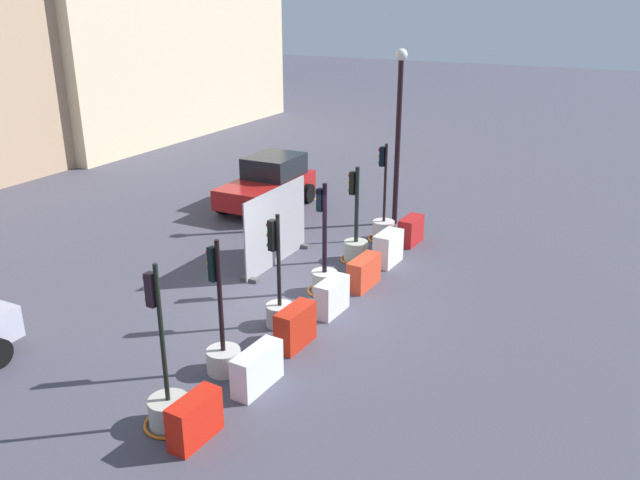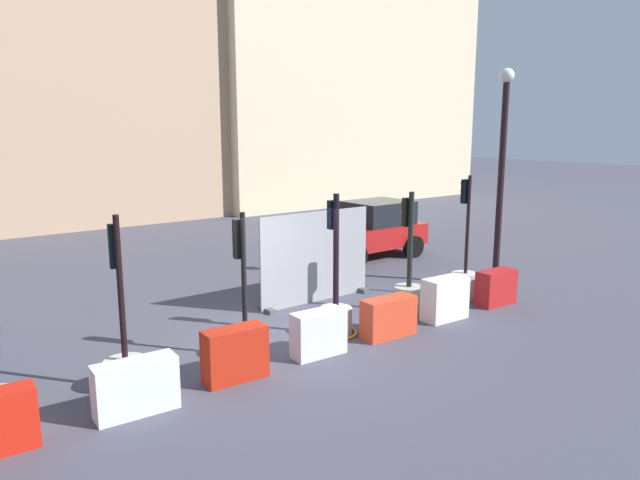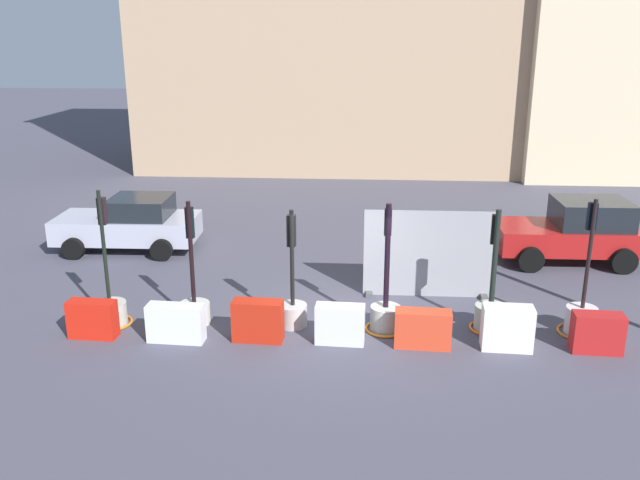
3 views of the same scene
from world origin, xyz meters
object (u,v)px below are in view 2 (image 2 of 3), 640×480
at_px(construction_barrier_5, 445,299).
at_px(construction_barrier_2, 235,354).
at_px(traffic_light_1, 125,360).
at_px(construction_barrier_6, 496,287).
at_px(car_red_compact, 368,229).
at_px(traffic_light_5, 465,278).
at_px(traffic_light_4, 409,291).
at_px(street_lamp_post, 502,159).
at_px(construction_barrier_1, 136,387).
at_px(traffic_light_2, 245,328).
at_px(traffic_light_3, 336,311).
at_px(construction_barrier_3, 319,333).
at_px(construction_barrier_4, 389,317).

bearing_deg(construction_barrier_5, construction_barrier_2, 179.58).
bearing_deg(traffic_light_1, construction_barrier_5, -6.89).
relative_size(construction_barrier_2, construction_barrier_5, 1.03).
bearing_deg(construction_barrier_6, car_red_compact, 78.59).
bearing_deg(traffic_light_5, traffic_light_4, 178.50).
height_order(construction_barrier_6, car_red_compact, car_red_compact).
bearing_deg(street_lamp_post, construction_barrier_1, -173.24).
bearing_deg(car_red_compact, construction_barrier_5, -117.31).
relative_size(traffic_light_4, construction_barrier_6, 2.67).
distance_m(traffic_light_2, construction_barrier_1, 2.49).
distance_m(traffic_light_1, construction_barrier_6, 8.33).
bearing_deg(traffic_light_1, car_red_compact, 27.00).
bearing_deg(construction_barrier_1, traffic_light_2, 21.55).
distance_m(traffic_light_5, car_red_compact, 4.92).
xyz_separation_m(traffic_light_3, traffic_light_5, (4.10, 0.12, -0.01)).
height_order(construction_barrier_3, construction_barrier_5, construction_barrier_5).
bearing_deg(car_red_compact, traffic_light_2, -146.69).
bearing_deg(traffic_light_4, street_lamp_post, 3.17).
height_order(traffic_light_5, car_red_compact, traffic_light_5).
height_order(construction_barrier_3, car_red_compact, car_red_compact).
distance_m(construction_barrier_6, street_lamp_post, 3.38).
distance_m(traffic_light_4, construction_barrier_5, 0.90).
bearing_deg(construction_barrier_5, traffic_light_3, 163.46).
height_order(traffic_light_2, car_red_compact, traffic_light_2).
xyz_separation_m(traffic_light_4, car_red_compact, (3.06, 4.71, 0.40)).
bearing_deg(traffic_light_2, traffic_light_5, 0.26).
relative_size(traffic_light_4, traffic_light_5, 0.91).
bearing_deg(construction_barrier_3, traffic_light_5, 9.08).
height_order(traffic_light_5, construction_barrier_1, traffic_light_5).
distance_m(traffic_light_2, construction_barrier_5, 4.47).
bearing_deg(car_red_compact, construction_barrier_1, -149.29).
relative_size(traffic_light_2, traffic_light_5, 0.89).
bearing_deg(construction_barrier_5, car_red_compact, 62.69).
height_order(construction_barrier_3, construction_barrier_6, construction_barrier_3).
bearing_deg(traffic_light_3, car_red_compact, 42.70).
bearing_deg(construction_barrier_4, construction_barrier_5, 0.97).
relative_size(traffic_light_1, street_lamp_post, 0.51).
xyz_separation_m(traffic_light_2, street_lamp_post, (7.63, 0.27, 2.71)).
distance_m(construction_barrier_2, car_red_compact, 9.68).
distance_m(traffic_light_4, street_lamp_post, 4.40).
bearing_deg(traffic_light_1, construction_barrier_4, -9.55).
bearing_deg(traffic_light_1, traffic_light_3, -1.06).
relative_size(construction_barrier_5, construction_barrier_6, 1.03).
relative_size(traffic_light_1, traffic_light_4, 1.03).
xyz_separation_m(traffic_light_4, traffic_light_5, (1.88, -0.05, -0.01)).
bearing_deg(traffic_light_5, traffic_light_1, -179.67).
xyz_separation_m(construction_barrier_1, construction_barrier_4, (5.03, 0.07, -0.01)).
bearing_deg(traffic_light_2, street_lamp_post, 1.99).
distance_m(traffic_light_3, construction_barrier_2, 2.71).
bearing_deg(construction_barrier_5, construction_barrier_6, -0.44).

